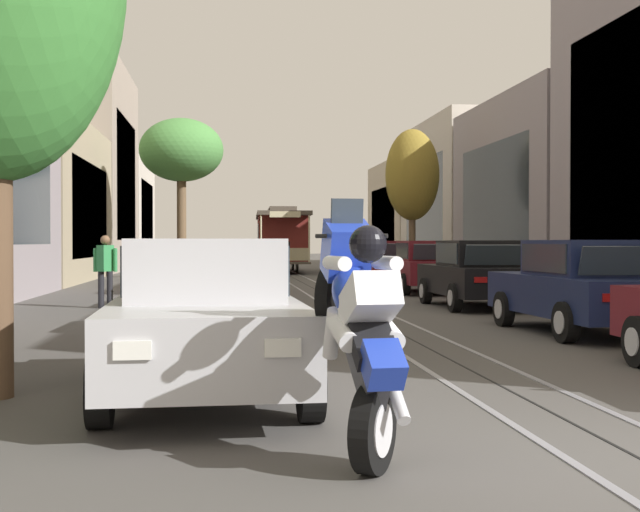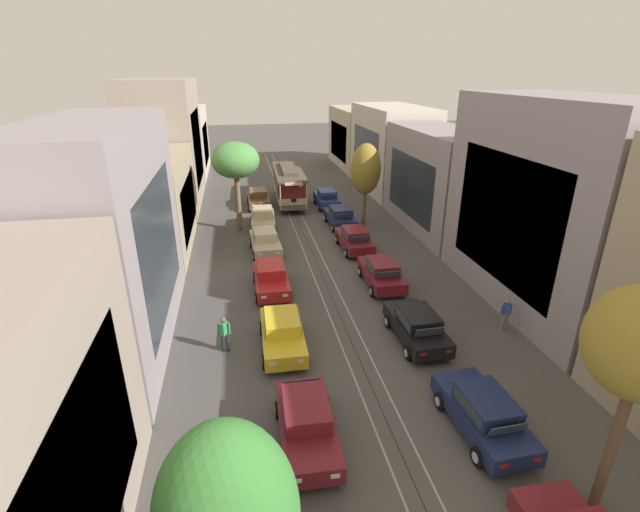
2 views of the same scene
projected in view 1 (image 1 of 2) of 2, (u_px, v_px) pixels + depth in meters
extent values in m
plane|color=#4C4947|center=(307.00, 285.00, 30.84)|extent=(160.00, 160.00, 0.00)
cube|color=gray|center=(284.00, 280.00, 35.04)|extent=(0.08, 70.83, 0.01)
cube|color=gray|center=(310.00, 279.00, 35.16)|extent=(0.08, 70.83, 0.01)
cube|color=black|center=(297.00, 280.00, 35.10)|extent=(0.03, 70.83, 0.01)
cube|color=#2D3842|center=(14.00, 127.00, 21.63)|extent=(0.04, 8.80, 5.91)
cube|color=tan|center=(35.00, 202.00, 33.90)|extent=(4.38, 12.27, 6.20)
cube|color=#2D3842|center=(91.00, 211.00, 34.14)|extent=(0.04, 8.80, 3.72)
cube|color=gray|center=(71.00, 169.00, 46.26)|extent=(5.89, 12.27, 10.89)
cube|color=#2D3842|center=(127.00, 180.00, 46.59)|extent=(0.04, 8.80, 6.53)
cube|color=beige|center=(110.00, 210.00, 58.82)|extent=(5.12, 12.27, 7.50)
cube|color=#2D3842|center=(147.00, 215.00, 59.11)|extent=(0.04, 8.80, 4.50)
cube|color=#2D3842|center=(635.00, 124.00, 23.44)|extent=(0.04, 8.80, 6.33)
cube|color=gray|center=(547.00, 189.00, 36.21)|extent=(4.79, 12.27, 7.57)
cube|color=#2D3842|center=(492.00, 197.00, 35.95)|extent=(0.04, 8.80, 4.54)
cube|color=beige|center=(471.00, 196.00, 48.73)|extent=(5.57, 12.27, 8.31)
cube|color=#2D3842|center=(423.00, 203.00, 48.43)|extent=(0.04, 8.80, 4.99)
cube|color=#BCAD93|center=(423.00, 213.00, 61.25)|extent=(5.95, 12.27, 7.15)
cube|color=#2D3842|center=(382.00, 218.00, 60.93)|extent=(0.04, 8.80, 4.29)
cube|color=#B7B7BC|center=(205.00, 332.00, 8.57)|extent=(1.94, 4.36, 0.66)
cube|color=#B7B7BC|center=(205.00, 269.00, 8.70)|extent=(1.54, 2.11, 0.60)
cube|color=#2D3842|center=(206.00, 274.00, 7.88)|extent=(1.34, 0.26, 0.47)
cube|color=#2D3842|center=(204.00, 267.00, 9.88)|extent=(1.30, 0.24, 0.45)
cube|color=#2D3842|center=(279.00, 268.00, 8.81)|extent=(0.09, 1.81, 0.47)
cube|color=#2D3842|center=(130.00, 269.00, 8.60)|extent=(0.09, 1.81, 0.47)
cube|color=white|center=(283.00, 348.00, 6.51)|extent=(0.28, 0.05, 0.14)
cube|color=#B21414|center=(248.00, 306.00, 10.78)|extent=(0.28, 0.05, 0.12)
cube|color=white|center=(132.00, 350.00, 6.35)|extent=(0.28, 0.05, 0.14)
cube|color=#B21414|center=(158.00, 307.00, 10.62)|extent=(0.28, 0.05, 0.12)
cylinder|color=black|center=(310.00, 385.00, 7.38)|extent=(0.22, 0.65, 0.64)
cylinder|color=silver|center=(323.00, 385.00, 7.40)|extent=(0.03, 0.35, 0.35)
cylinder|color=black|center=(100.00, 390.00, 7.13)|extent=(0.22, 0.65, 0.64)
cylinder|color=silver|center=(86.00, 391.00, 7.11)|extent=(0.03, 0.35, 0.35)
cylinder|color=black|center=(280.00, 347.00, 10.02)|extent=(0.22, 0.65, 0.64)
cylinder|color=silver|center=(290.00, 347.00, 10.03)|extent=(0.03, 0.35, 0.35)
cylinder|color=black|center=(126.00, 350.00, 9.77)|extent=(0.22, 0.65, 0.64)
cylinder|color=silver|center=(116.00, 350.00, 9.75)|extent=(0.03, 0.35, 0.35)
cube|color=maroon|center=(224.00, 295.00, 14.44)|extent=(1.92, 4.35, 0.66)
cube|color=maroon|center=(224.00, 258.00, 14.58)|extent=(1.53, 2.10, 0.60)
cube|color=#2D3842|center=(223.00, 260.00, 13.74)|extent=(1.34, 0.26, 0.47)
cube|color=#2D3842|center=(226.00, 258.00, 15.76)|extent=(1.30, 0.23, 0.45)
cube|color=#2D3842|center=(269.00, 258.00, 14.64)|extent=(0.08, 1.81, 0.47)
cube|color=#2D3842|center=(180.00, 258.00, 14.51)|extent=(0.08, 1.81, 0.47)
cube|color=white|center=(259.00, 298.00, 12.33)|extent=(0.28, 0.05, 0.14)
cube|color=#B21414|center=(256.00, 283.00, 16.63)|extent=(0.28, 0.05, 0.12)
cube|color=white|center=(181.00, 298.00, 12.24)|extent=(0.28, 0.05, 0.14)
cube|color=#B21414|center=(198.00, 283.00, 16.54)|extent=(0.28, 0.05, 0.12)
cylinder|color=black|center=(280.00, 322.00, 13.19)|extent=(0.22, 0.65, 0.64)
cylinder|color=silver|center=(287.00, 322.00, 13.20)|extent=(0.03, 0.35, 0.35)
cylinder|color=black|center=(163.00, 323.00, 13.04)|extent=(0.22, 0.65, 0.64)
cylinder|color=silver|center=(156.00, 323.00, 13.03)|extent=(0.03, 0.35, 0.35)
cylinder|color=black|center=(274.00, 308.00, 15.84)|extent=(0.22, 0.65, 0.64)
cylinder|color=silver|center=(280.00, 308.00, 15.85)|extent=(0.03, 0.35, 0.35)
cylinder|color=black|center=(178.00, 309.00, 15.70)|extent=(0.22, 0.65, 0.64)
cylinder|color=silver|center=(172.00, 309.00, 15.69)|extent=(0.03, 0.35, 0.35)
cube|color=gold|center=(215.00, 280.00, 20.06)|extent=(1.89, 4.34, 0.66)
cube|color=gold|center=(215.00, 253.00, 20.20)|extent=(1.52, 2.09, 0.60)
cube|color=#2D3842|center=(214.00, 255.00, 19.36)|extent=(1.34, 0.25, 0.47)
cube|color=#2D3842|center=(217.00, 253.00, 21.37)|extent=(1.30, 0.22, 0.45)
cube|color=#2D3842|center=(247.00, 253.00, 20.26)|extent=(0.07, 1.81, 0.47)
cube|color=#2D3842|center=(183.00, 253.00, 20.13)|extent=(0.07, 1.81, 0.47)
cube|color=white|center=(239.00, 280.00, 17.95)|extent=(0.28, 0.05, 0.14)
cube|color=#B21414|center=(239.00, 273.00, 22.26)|extent=(0.28, 0.05, 0.12)
cube|color=white|center=(185.00, 280.00, 17.85)|extent=(0.28, 0.05, 0.14)
cube|color=#B21414|center=(196.00, 273.00, 22.16)|extent=(0.28, 0.05, 0.12)
cylinder|color=black|center=(254.00, 298.00, 18.81)|extent=(0.21, 0.64, 0.64)
cylinder|color=silver|center=(259.00, 298.00, 18.82)|extent=(0.03, 0.35, 0.35)
cylinder|color=black|center=(172.00, 298.00, 18.66)|extent=(0.21, 0.64, 0.64)
cylinder|color=silver|center=(167.00, 298.00, 18.65)|extent=(0.03, 0.35, 0.35)
cylinder|color=black|center=(252.00, 291.00, 21.47)|extent=(0.21, 0.64, 0.64)
cylinder|color=silver|center=(257.00, 291.00, 21.48)|extent=(0.03, 0.35, 0.35)
cylinder|color=black|center=(181.00, 291.00, 21.31)|extent=(0.21, 0.64, 0.64)
cylinder|color=silver|center=(176.00, 291.00, 21.30)|extent=(0.03, 0.35, 0.35)
cube|color=red|center=(216.00, 272.00, 25.85)|extent=(1.80, 4.30, 0.66)
cube|color=red|center=(216.00, 251.00, 25.99)|extent=(1.48, 2.06, 0.60)
cube|color=#2D3842|center=(216.00, 252.00, 25.16)|extent=(1.33, 0.22, 0.47)
cube|color=#2D3842|center=(217.00, 251.00, 27.17)|extent=(1.30, 0.20, 0.45)
cube|color=#2D3842|center=(241.00, 251.00, 26.08)|extent=(0.03, 1.81, 0.47)
cube|color=#2D3842|center=(191.00, 251.00, 25.91)|extent=(0.03, 1.81, 0.47)
cube|color=white|center=(236.00, 271.00, 23.77)|extent=(0.28, 0.04, 0.14)
cube|color=#B21414|center=(234.00, 266.00, 28.06)|extent=(0.28, 0.04, 0.12)
cube|color=white|center=(195.00, 271.00, 23.64)|extent=(0.28, 0.04, 0.14)
cube|color=#B21414|center=(200.00, 266.00, 27.94)|extent=(0.28, 0.04, 0.12)
cylinder|color=black|center=(247.00, 285.00, 24.63)|extent=(0.20, 0.64, 0.64)
cylinder|color=silver|center=(251.00, 285.00, 24.65)|extent=(0.02, 0.35, 0.35)
cylinder|color=black|center=(185.00, 285.00, 24.44)|extent=(0.20, 0.64, 0.64)
cylinder|color=silver|center=(181.00, 285.00, 24.43)|extent=(0.02, 0.35, 0.35)
cylinder|color=black|center=(245.00, 280.00, 27.28)|extent=(0.20, 0.64, 0.64)
cylinder|color=silver|center=(248.00, 280.00, 27.29)|extent=(0.02, 0.35, 0.35)
cylinder|color=black|center=(188.00, 281.00, 27.09)|extent=(0.20, 0.64, 0.64)
cylinder|color=silver|center=(185.00, 281.00, 27.07)|extent=(0.02, 0.35, 0.35)
cube|color=#C1B28E|center=(220.00, 266.00, 31.72)|extent=(1.98, 4.37, 0.66)
cube|color=#C1B28E|center=(220.00, 249.00, 31.86)|extent=(1.56, 2.13, 0.60)
cube|color=#2D3842|center=(221.00, 250.00, 31.03)|extent=(1.34, 0.28, 0.47)
cube|color=#2D3842|center=(218.00, 249.00, 33.03)|extent=(1.30, 0.25, 0.45)
cube|color=#2D3842|center=(240.00, 249.00, 31.98)|extent=(0.11, 1.81, 0.47)
cube|color=#2D3842|center=(199.00, 249.00, 31.75)|extent=(0.11, 1.81, 0.47)
cube|color=white|center=(239.00, 265.00, 29.67)|extent=(0.28, 0.05, 0.14)
cube|color=#B21414|center=(232.00, 262.00, 33.94)|extent=(0.28, 0.05, 0.12)
cube|color=white|center=(206.00, 265.00, 29.50)|extent=(0.28, 0.05, 0.14)
cube|color=#B21414|center=(203.00, 262.00, 33.77)|extent=(0.28, 0.05, 0.12)
cylinder|color=black|center=(246.00, 276.00, 30.55)|extent=(0.23, 0.65, 0.64)
cylinder|color=silver|center=(249.00, 276.00, 30.56)|extent=(0.04, 0.35, 0.35)
cylinder|color=black|center=(196.00, 277.00, 30.28)|extent=(0.23, 0.65, 0.64)
cylinder|color=silver|center=(193.00, 277.00, 30.26)|extent=(0.04, 0.35, 0.35)
cylinder|color=black|center=(241.00, 274.00, 33.18)|extent=(0.23, 0.65, 0.64)
cylinder|color=silver|center=(244.00, 274.00, 33.20)|extent=(0.04, 0.35, 0.35)
cylinder|color=black|center=(195.00, 274.00, 32.91)|extent=(0.23, 0.65, 0.64)
cylinder|color=silver|center=(193.00, 274.00, 32.89)|extent=(0.04, 0.35, 0.35)
cube|color=#C1B28E|center=(225.00, 263.00, 36.94)|extent=(1.99, 4.38, 0.66)
cube|color=#C1B28E|center=(225.00, 248.00, 37.08)|extent=(1.57, 2.13, 0.60)
cube|color=#2D3842|center=(224.00, 249.00, 36.24)|extent=(1.34, 0.28, 0.47)
cube|color=#2D3842|center=(226.00, 248.00, 38.26)|extent=(1.30, 0.26, 0.45)
cube|color=#2D3842|center=(242.00, 248.00, 37.13)|extent=(0.11, 1.81, 0.47)
cube|color=#2D3842|center=(207.00, 248.00, 37.03)|extent=(0.11, 1.81, 0.47)
cube|color=white|center=(236.00, 261.00, 34.82)|extent=(0.28, 0.05, 0.14)
cube|color=#B21414|center=(239.00, 259.00, 39.13)|extent=(0.28, 0.05, 0.12)
cube|color=white|center=(208.00, 262.00, 34.74)|extent=(0.28, 0.05, 0.14)
cube|color=#B21414|center=(214.00, 259.00, 39.05)|extent=(0.28, 0.05, 0.12)
cylinder|color=black|center=(245.00, 271.00, 35.67)|extent=(0.23, 0.65, 0.64)
cylinder|color=silver|center=(247.00, 271.00, 35.68)|extent=(0.04, 0.35, 0.35)
cylinder|color=black|center=(202.00, 271.00, 35.55)|extent=(0.23, 0.65, 0.64)
cylinder|color=silver|center=(199.00, 271.00, 35.55)|extent=(0.04, 0.35, 0.35)
cylinder|color=black|center=(246.00, 269.00, 38.33)|extent=(0.23, 0.65, 0.64)
cylinder|color=silver|center=(248.00, 269.00, 38.34)|extent=(0.04, 0.35, 0.35)
cylinder|color=black|center=(206.00, 269.00, 38.21)|extent=(0.23, 0.65, 0.64)
cylinder|color=silver|center=(204.00, 269.00, 38.21)|extent=(0.04, 0.35, 0.35)
cube|color=brown|center=(224.00, 260.00, 42.98)|extent=(1.82, 4.31, 0.66)
cube|color=brown|center=(224.00, 247.00, 43.12)|extent=(1.48, 2.07, 0.60)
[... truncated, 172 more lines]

